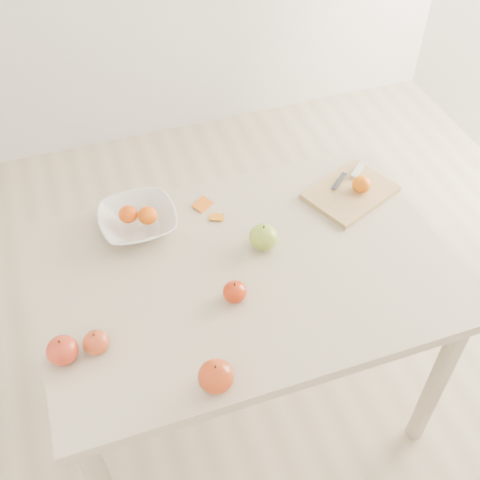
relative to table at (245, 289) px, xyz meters
name	(u,v)px	position (x,y,z in m)	size (l,w,h in m)	color
ground	(244,396)	(0.00, 0.00, -0.65)	(3.50, 3.50, 0.00)	#C6B293
table	(245,289)	(0.00, 0.00, 0.00)	(1.20, 0.80, 0.75)	beige
cutting_board	(350,193)	(0.43, 0.19, 0.11)	(0.27, 0.20, 0.02)	tan
board_tangerine	(362,184)	(0.46, 0.18, 0.14)	(0.06, 0.06, 0.05)	#DC5A07
fruit_bowl	(138,221)	(-0.26, 0.27, 0.13)	(0.24, 0.24, 0.06)	white
bowl_tangerine_near	(128,214)	(-0.28, 0.28, 0.16)	(0.06, 0.06, 0.05)	#D85407
bowl_tangerine_far	(148,215)	(-0.23, 0.25, 0.16)	(0.06, 0.06, 0.05)	#D86907
orange_peel_a	(203,205)	(-0.04, 0.30, 0.10)	(0.06, 0.04, 0.00)	#D65C0F
orange_peel_b	(217,218)	(-0.02, 0.23, 0.10)	(0.04, 0.04, 0.00)	orange
paring_knife	(354,173)	(0.48, 0.26, 0.12)	(0.16, 0.10, 0.01)	white
apple_green	(263,237)	(0.08, 0.07, 0.14)	(0.09, 0.09, 0.08)	olive
apple_red_d	(62,350)	(-0.54, -0.14, 0.14)	(0.08, 0.08, 0.07)	maroon
apple_red_c	(216,376)	(-0.19, -0.34, 0.14)	(0.09, 0.09, 0.08)	maroon
apple_red_b	(96,342)	(-0.46, -0.14, 0.13)	(0.07, 0.07, 0.06)	#8F0E06
apple_red_e	(235,292)	(-0.07, -0.10, 0.13)	(0.07, 0.07, 0.06)	#990801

